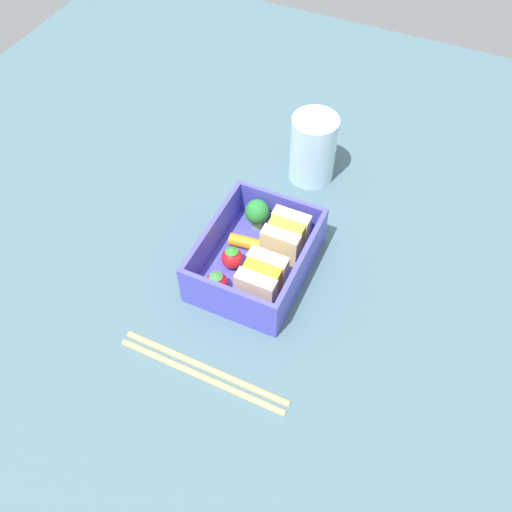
# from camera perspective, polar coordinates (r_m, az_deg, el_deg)

# --- Properties ---
(ground_plane) EXTENTS (1.20, 1.20, 0.02)m
(ground_plane) POSITION_cam_1_polar(r_m,az_deg,el_deg) (0.71, 0.00, -1.84)
(ground_plane) COLOR #42606A
(bento_tray) EXTENTS (0.16, 0.12, 0.01)m
(bento_tray) POSITION_cam_1_polar(r_m,az_deg,el_deg) (0.70, 0.00, -1.06)
(bento_tray) COLOR #4847C4
(bento_tray) RESTS_ON ground_plane
(bento_rim) EXTENTS (0.16, 0.12, 0.05)m
(bento_rim) POSITION_cam_1_polar(r_m,az_deg,el_deg) (0.68, 0.00, 0.45)
(bento_rim) COLOR #4847C4
(bento_rim) RESTS_ON bento_tray
(sandwich_left) EXTENTS (0.05, 0.05, 0.05)m
(sandwich_left) POSITION_cam_1_polar(r_m,az_deg,el_deg) (0.69, 2.97, 1.90)
(sandwich_left) COLOR #DDC685
(sandwich_left) RESTS_ON bento_tray
(sandwich_center_left) EXTENTS (0.05, 0.05, 0.05)m
(sandwich_center_left) POSITION_cam_1_polar(r_m,az_deg,el_deg) (0.65, 0.58, -2.39)
(sandwich_center_left) COLOR beige
(sandwich_center_left) RESTS_ON bento_tray
(broccoli_floret) EXTENTS (0.03, 0.03, 0.04)m
(broccoli_floret) POSITION_cam_1_polar(r_m,az_deg,el_deg) (0.71, 0.13, 4.36)
(broccoli_floret) COLOR #86C065
(broccoli_floret) RESTS_ON bento_tray
(carrot_stick_far_left) EXTENTS (0.02, 0.04, 0.02)m
(carrot_stick_far_left) POSITION_cam_1_polar(r_m,az_deg,el_deg) (0.71, -1.06, 1.38)
(carrot_stick_far_left) COLOR orange
(carrot_stick_far_left) RESTS_ON bento_tray
(strawberry_far_left) EXTENTS (0.03, 0.03, 0.03)m
(strawberry_far_left) POSITION_cam_1_polar(r_m,az_deg,el_deg) (0.68, -2.40, -0.15)
(strawberry_far_left) COLOR red
(strawberry_far_left) RESTS_ON bento_tray
(strawberry_left) EXTENTS (0.03, 0.03, 0.03)m
(strawberry_left) POSITION_cam_1_polar(r_m,az_deg,el_deg) (0.66, -3.97, -2.67)
(strawberry_left) COLOR red
(strawberry_left) RESTS_ON bento_tray
(chopstick_pair) EXTENTS (0.02, 0.20, 0.01)m
(chopstick_pair) POSITION_cam_1_polar(r_m,az_deg,el_deg) (0.63, -5.29, -11.32)
(chopstick_pair) COLOR tan
(chopstick_pair) RESTS_ON ground_plane
(drinking_glass) EXTENTS (0.06, 0.06, 0.10)m
(drinking_glass) POSITION_cam_1_polar(r_m,az_deg,el_deg) (0.79, 6.05, 10.55)
(drinking_glass) COLOR silver
(drinking_glass) RESTS_ON ground_plane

